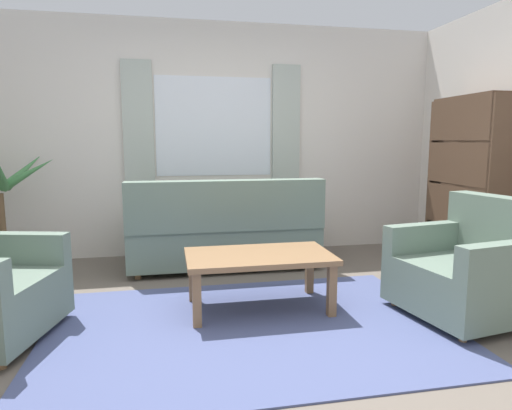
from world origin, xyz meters
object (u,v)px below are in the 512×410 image
Objects in this scene: couch at (224,232)px; coffee_table at (259,261)px; potted_plant at (0,218)px; bookshelf at (467,183)px; armchair_right at (470,269)px.

couch is 1.21m from coffee_table.
potted_plant is at bearing 148.11° from coffee_table.
bookshelf reaches higher than potted_plant.
coffee_table is at bearing 105.71° from bookshelf.
bookshelf is at bearing 165.99° from couch.
bookshelf is (4.47, -0.78, 0.33)m from potted_plant.
coffee_table is at bearing -115.46° from armchair_right.
potted_plant is at bearing 80.07° from bookshelf.
potted_plant is (-2.14, 0.20, 0.18)m from couch.
armchair_right reaches higher than coffee_table.
bookshelf is at bearing 136.02° from armchair_right.
couch is 1.97× the size of armchair_right.
potted_plant is (-2.26, 1.41, 0.17)m from coffee_table.
coffee_table is 0.85× the size of potted_plant.
armchair_right is at bearing -26.04° from potted_plant.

